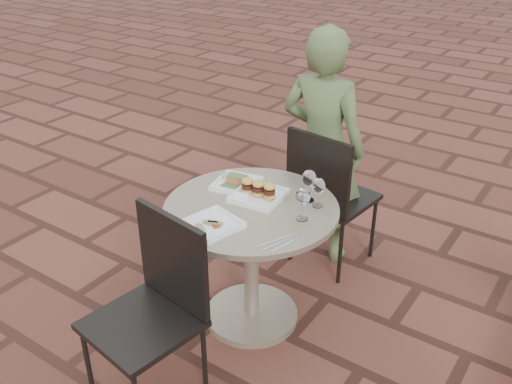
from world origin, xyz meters
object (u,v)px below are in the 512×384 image
Objects in this scene: plate_sliders at (258,192)px; plate_tuna at (212,224)px; chair_far at (327,189)px; chair_near at (157,297)px; cafe_table at (251,246)px; diner at (322,148)px; plate_salmon at (237,183)px.

plate_sliders is 0.98× the size of plate_tuna.
chair_far is 3.29× the size of plate_tuna.
chair_near is at bearing 90.96° from chair_far.
plate_sliders reaches higher than cafe_table.
diner is 0.70m from plate_salmon.
diner is (-0.03, 0.81, 0.27)m from cafe_table.
chair_near is at bearing -80.62° from plate_salmon.
chair_far and chair_near have the same top height.
plate_sliders is at bearing 87.56° from chair_far.
plate_tuna is at bearing 95.80° from chair_near.
plate_tuna is (0.02, 0.39, 0.19)m from chair_near.
cafe_table is 3.27× the size of plate_sliders.
chair_far is 0.98m from plate_tuna.
plate_salmon is at bearing 108.01° from chair_near.
chair_near is 0.83m from plate_salmon.
plate_tuna is at bearing -98.49° from cafe_table.
cafe_table is 0.86m from diner.
cafe_table is 0.97× the size of chair_near.
plate_salmon is at bearing 144.53° from cafe_table.
diner reaches higher than cafe_table.
chair_far reaches higher than cafe_table.
cafe_table is at bearing 90.22° from chair_far.
diner is at bearing 91.05° from plate_sliders.
plate_salmon is at bearing 70.77° from chair_far.
plate_tuna is (-0.04, -0.27, 0.26)m from cafe_table.
chair_near reaches higher than plate_sliders.
plate_salmon is at bearing 74.18° from diner.
chair_far reaches higher than plate_sliders.
plate_sliders is (-0.02, 0.09, 0.28)m from cafe_table.
diner is 5.31× the size of plate_tuna.
plate_tuna is at bearing -93.57° from plate_sliders.
chair_far is 0.26m from diner.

